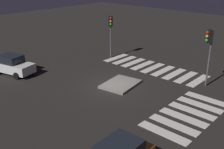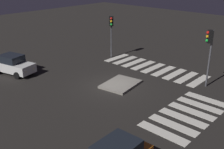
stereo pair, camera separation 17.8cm
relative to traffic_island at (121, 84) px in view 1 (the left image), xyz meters
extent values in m
plane|color=black|center=(-0.62, 0.37, -0.09)|extent=(80.00, 80.00, 0.00)
cube|color=gray|center=(0.00, 0.00, 0.00)|extent=(3.38, 2.74, 0.18)
cube|color=silver|center=(-4.47, 8.63, 0.57)|extent=(2.49, 4.09, 0.78)
cube|color=black|center=(-4.53, 8.85, 1.27)|extent=(1.91, 2.25, 0.63)
cylinder|color=black|center=(-3.41, 7.67, 0.22)|extent=(0.36, 0.65, 0.61)
cylinder|color=black|center=(-4.97, 7.29, 0.22)|extent=(0.36, 0.65, 0.61)
cylinder|color=black|center=(-3.97, 9.97, 0.22)|extent=(0.36, 0.65, 0.61)
sphere|color=#F2EABF|center=(-3.59, 6.92, 0.57)|extent=(0.20, 0.20, 0.20)
sphere|color=#F2EABF|center=(-4.46, 6.71, 0.57)|extent=(0.20, 0.20, 0.20)
cylinder|color=#47474C|center=(4.79, 5.50, 2.08)|extent=(0.14, 0.14, 4.33)
cube|color=black|center=(4.66, 5.37, 3.76)|extent=(0.53, 0.54, 0.96)
sphere|color=red|center=(4.52, 5.23, 4.06)|extent=(0.22, 0.22, 0.22)
sphere|color=orange|center=(4.52, 5.23, 3.76)|extent=(0.22, 0.22, 0.22)
sphere|color=green|center=(4.52, 5.23, 3.46)|extent=(0.22, 0.22, 0.22)
cylinder|color=#47474C|center=(4.46, -5.12, 2.17)|extent=(0.14, 0.14, 4.52)
cube|color=black|center=(4.34, -4.99, 3.95)|extent=(0.54, 0.53, 0.96)
sphere|color=red|center=(4.20, -4.84, 4.25)|extent=(0.22, 0.22, 0.22)
sphere|color=orange|center=(4.20, -4.84, 3.95)|extent=(0.22, 0.22, 0.22)
sphere|color=green|center=(4.20, -4.84, 3.65)|extent=(0.22, 0.22, 0.22)
cube|color=silver|center=(-3.50, -6.26, -0.08)|extent=(0.70, 3.20, 0.02)
cube|color=silver|center=(-2.35, -6.26, -0.08)|extent=(0.70, 3.20, 0.02)
cube|color=silver|center=(-1.20, -6.26, -0.08)|extent=(0.70, 3.20, 0.02)
cube|color=silver|center=(-0.05, -6.26, -0.08)|extent=(0.70, 3.20, 0.02)
cube|color=silver|center=(1.10, -6.26, -0.08)|extent=(0.70, 3.20, 0.02)
cube|color=silver|center=(2.25, -6.26, -0.08)|extent=(0.70, 3.20, 0.02)
cube|color=silver|center=(5.08, -4.23, -0.08)|extent=(3.20, 0.70, 0.02)
cube|color=silver|center=(5.08, -3.08, -0.08)|extent=(3.20, 0.70, 0.02)
cube|color=silver|center=(5.08, -1.93, -0.08)|extent=(3.20, 0.70, 0.02)
cube|color=silver|center=(5.08, -0.78, -0.08)|extent=(3.20, 0.70, 0.02)
cube|color=silver|center=(5.08, 0.37, -0.08)|extent=(3.20, 0.70, 0.02)
cube|color=silver|center=(5.08, 1.52, -0.08)|extent=(3.20, 0.70, 0.02)
cube|color=silver|center=(5.08, 2.67, -0.08)|extent=(3.20, 0.70, 0.02)
cube|color=silver|center=(5.08, 3.82, -0.08)|extent=(3.20, 0.70, 0.02)
cube|color=silver|center=(5.08, 4.97, -0.08)|extent=(3.20, 0.70, 0.02)
camera|label=1|loc=(-15.32, -13.04, 8.73)|focal=43.78mm
camera|label=2|loc=(-15.20, -13.17, 8.73)|focal=43.78mm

